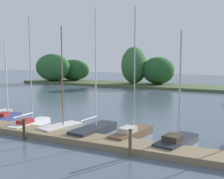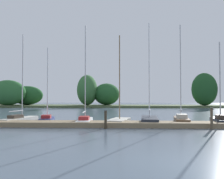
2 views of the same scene
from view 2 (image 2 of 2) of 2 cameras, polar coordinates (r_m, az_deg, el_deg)
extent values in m
plane|color=#4C5B6B|center=(8.25, 18.39, -16.84)|extent=(160.00, 160.00, 0.00)
cube|color=#847051|center=(17.36, 9.91, -8.32)|extent=(25.58, 1.80, 0.35)
cube|color=#4C5B38|center=(49.80, 5.27, -4.04)|extent=(63.74, 8.00, 0.40)
ellipsoid|color=#1E4C23|center=(51.08, 21.53, 0.07)|extent=(5.11, 3.96, 6.62)
ellipsoid|color=#386B38|center=(50.46, -6.05, -0.12)|extent=(4.29, 5.82, 6.45)
ellipsoid|color=#235628|center=(55.06, -19.92, -1.36)|extent=(7.03, 3.68, 4.15)
ellipsoid|color=#235628|center=(50.81, -1.31, -1.14)|extent=(5.55, 5.55, 4.68)
ellipsoid|color=#2D6633|center=(53.68, -24.01, -0.70)|extent=(7.64, 4.26, 5.28)
cube|color=silver|center=(21.40, -21.52, -6.91)|extent=(1.87, 4.11, 0.41)
cube|color=silver|center=(22.83, -18.69, -6.66)|extent=(0.74, 1.09, 0.35)
cube|color=#3D3328|center=(20.98, -22.36, -6.08)|extent=(0.96, 1.33, 0.26)
cylinder|color=#B7B7BC|center=(21.62, -20.91, 3.16)|extent=(0.08, 0.08, 7.15)
cylinder|color=#B7B7BC|center=(21.00, -22.25, -4.88)|extent=(0.47, 1.63, 0.07)
cube|color=navy|center=(20.48, -15.55, -7.20)|extent=(1.43, 2.90, 0.40)
cube|color=navy|center=(21.71, -15.07, -6.95)|extent=(0.64, 0.77, 0.34)
cube|color=maroon|center=(20.11, -15.68, -6.35)|extent=(0.85, 0.94, 0.26)
cylinder|color=silver|center=(20.63, -15.39, 1.64)|extent=(0.10, 0.10, 5.93)
cube|color=white|center=(18.74, -6.63, -7.77)|extent=(1.20, 3.73, 0.40)
cube|color=white|center=(20.38, -6.14, -7.35)|extent=(0.59, 0.95, 0.34)
cube|color=maroon|center=(18.26, -6.78, -6.89)|extent=(0.80, 1.15, 0.26)
cylinder|color=#B7B7BC|center=(19.02, -6.50, 4.26)|extent=(0.08, 0.08, 7.51)
cylinder|color=#B7B7BC|center=(18.03, -6.84, -5.45)|extent=(0.20, 2.05, 0.08)
cube|color=silver|center=(18.56, 1.68, -7.81)|extent=(1.98, 3.25, 0.42)
cube|color=silver|center=(19.88, 2.72, -7.47)|extent=(0.87, 0.91, 0.36)
cylinder|color=#7F6647|center=(18.75, 1.85, 3.10)|extent=(0.09, 0.09, 6.66)
cube|color=#232833|center=(18.97, 9.08, -7.48)|extent=(1.59, 4.00, 0.54)
cube|color=#232833|center=(20.72, 8.97, -7.08)|extent=(0.77, 1.03, 0.46)
cylinder|color=silver|center=(19.29, 9.00, 4.75)|extent=(0.08, 0.08, 7.62)
cylinder|color=silver|center=(18.42, 9.11, -4.92)|extent=(0.23, 1.71, 0.08)
cube|color=brown|center=(19.72, 16.48, -7.28)|extent=(1.61, 3.85, 0.49)
cube|color=brown|center=(21.39, 16.13, -6.92)|extent=(0.71, 1.01, 0.42)
cube|color=beige|center=(19.22, 16.57, -6.22)|extent=(0.94, 1.23, 0.32)
cylinder|color=#B7B7BC|center=(20.02, 16.31, 4.39)|extent=(0.08, 0.08, 7.60)
cube|color=#232833|center=(20.14, 25.00, -7.08)|extent=(1.87, 3.64, 0.48)
cube|color=#232833|center=(21.68, 24.24, -6.77)|extent=(0.82, 0.98, 0.41)
cube|color=#3D3328|center=(19.69, 25.22, -6.04)|extent=(1.08, 1.20, 0.31)
cylinder|color=#B7B7BC|center=(20.35, 24.75, 2.14)|extent=(0.10, 0.10, 6.02)
cylinder|color=#3D3323|center=(16.03, -1.58, -7.37)|extent=(0.18, 0.18, 1.19)
cylinder|color=black|center=(15.99, -1.57, -5.17)|extent=(0.20, 0.20, 0.04)
cylinder|color=brown|center=(17.02, 23.05, -6.56)|extent=(0.17, 0.17, 1.39)
cylinder|color=black|center=(16.98, 23.02, -4.15)|extent=(0.20, 0.20, 0.04)
camera|label=1|loc=(12.04, 77.46, 13.46)|focal=45.82mm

